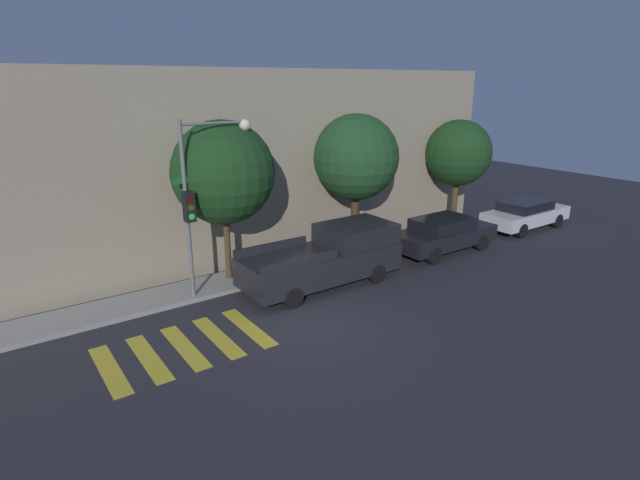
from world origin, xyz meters
TOP-DOWN VIEW (x-y plane):
  - ground_plane at (0.00, 0.00)m, footprint 60.00×60.00m
  - sidewalk at (0.00, 4.01)m, footprint 26.00×1.63m
  - building_row at (0.00, 8.23)m, footprint 26.00×6.00m
  - crosswalk at (-3.33, 0.80)m, footprint 4.14×2.60m
  - traffic_light_pole at (-1.51, 3.37)m, footprint 2.57×0.56m
  - pickup_truck at (2.24, 2.10)m, footprint 5.43×2.07m
  - sedan_near_corner at (7.92, 2.10)m, footprint 4.49×1.82m
  - sedan_middle at (13.52, 2.10)m, footprint 4.54×1.75m
  - tree_near_corner at (-0.42, 4.20)m, footprint 3.34×3.34m
  - tree_midblock at (5.08, 4.20)m, footprint 3.27×3.27m
  - tree_far_end at (11.02, 4.20)m, footprint 2.95×2.95m

SIDE VIEW (x-z plane):
  - ground_plane at x=0.00m, z-range 0.00..0.00m
  - crosswalk at x=-3.33m, z-range 0.00..0.00m
  - sidewalk at x=0.00m, z-range 0.00..0.14m
  - sedan_middle at x=13.52m, z-range 0.05..1.39m
  - sedan_near_corner at x=7.92m, z-range 0.05..1.46m
  - pickup_truck at x=2.24m, z-range 0.00..1.90m
  - tree_far_end at x=11.02m, z-range 0.98..5.93m
  - building_row at x=0.00m, z-range 0.00..6.99m
  - traffic_light_pole at x=-1.51m, z-range 0.80..6.33m
  - tree_near_corner at x=-0.42m, z-range 1.04..6.46m
  - tree_midblock at x=5.08m, z-range 1.05..6.47m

